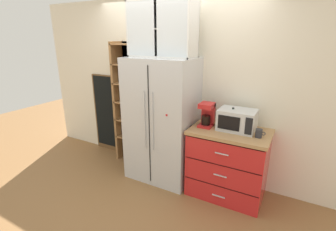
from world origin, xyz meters
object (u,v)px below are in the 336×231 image
microwave (237,120)px  coffee_maker (207,114)px  mug_charcoal (259,133)px  bottle_green (232,120)px  bottle_amber (230,123)px  refrigerator (162,120)px  mug_red (230,128)px  chalkboard_menu (108,114)px

microwave → coffee_maker: bearing=-173.6°
mug_charcoal → bottle_green: size_ratio=0.40×
mug_charcoal → bottle_amber: bearing=177.8°
refrigerator → mug_charcoal: refrigerator is taller
refrigerator → mug_red: (0.97, -0.04, 0.08)m
bottle_amber → chalkboard_menu: chalkboard_menu is taller
chalkboard_menu → microwave: bearing=-5.8°
mug_red → chalkboard_menu: bearing=171.5°
bottle_amber → coffee_maker: bearing=169.4°
refrigerator → bottle_green: (0.97, 0.07, 0.15)m
coffee_maker → bottle_amber: bearing=-10.6°
mug_charcoal → refrigerator: bearing=177.9°
bottle_amber → mug_charcoal: bearing=-2.2°
microwave → mug_charcoal: (0.28, -0.11, -0.08)m
microwave → mug_charcoal: size_ratio=3.95×
coffee_maker → microwave: bearing=6.4°
coffee_maker → mug_red: size_ratio=2.55×
mug_red → mug_charcoal: bearing=-1.7°
bottle_green → refrigerator: bearing=-176.1°
refrigerator → chalkboard_menu: bearing=166.9°
microwave → mug_red: (-0.06, -0.10, -0.08)m
refrigerator → mug_red: refrigerator is taller
mug_charcoal → mug_red: size_ratio=0.91×
microwave → coffee_maker: size_ratio=1.42×
refrigerator → mug_charcoal: bearing=-2.1°
refrigerator → bottle_green: size_ratio=6.26×
mug_red → bottle_amber: bearing=117.0°
refrigerator → chalkboard_menu: refrigerator is taller
coffee_maker → mug_charcoal: coffee_maker is taller
bottle_green → chalkboard_menu: bearing=174.1°
microwave → bottle_amber: 0.12m
microwave → bottle_green: size_ratio=1.58×
mug_red → bottle_amber: size_ratio=0.48×
microwave → bottle_amber: (-0.06, -0.10, -0.02)m
bottle_green → chalkboard_menu: size_ratio=0.20×
refrigerator → mug_red: bearing=-2.2°
coffee_maker → bottle_green: (0.31, 0.04, -0.03)m
refrigerator → bottle_amber: (0.97, -0.03, 0.14)m
coffee_maker → bottle_amber: coffee_maker is taller
microwave → mug_red: bearing=-118.9°
bottle_amber → chalkboard_menu: 2.31m
refrigerator → bottle_green: bearing=3.9°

